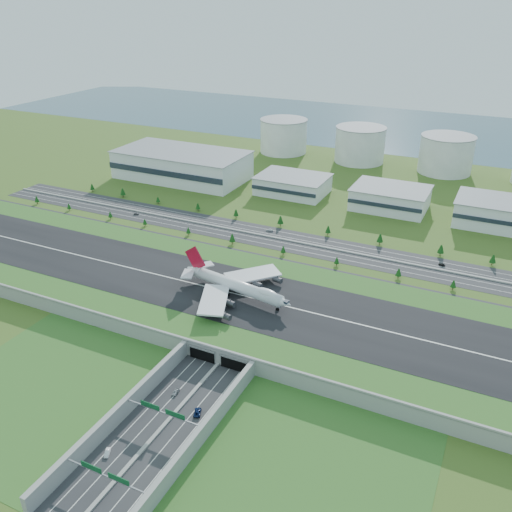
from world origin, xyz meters
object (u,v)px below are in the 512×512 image
at_px(fuel_tank_a, 284,136).
at_px(car_2, 197,412).
at_px(car_4, 136,214).
at_px(car_5, 442,265).
at_px(car_0, 176,392).
at_px(boeing_747, 236,286).
at_px(car_1, 107,453).
at_px(car_7, 270,230).

relative_size(fuel_tank_a, car_2, 8.26).
height_order(fuel_tank_a, car_4, fuel_tank_a).
bearing_deg(car_5, fuel_tank_a, -112.70).
relative_size(car_0, car_5, 1.18).
distance_m(fuel_tank_a, car_4, 224.14).
relative_size(boeing_747, car_4, 16.80).
xyz_separation_m(boeing_747, car_1, (4.64, -115.69, -13.40)).
relative_size(car_5, car_7, 0.78).
relative_size(car_0, car_2, 0.83).
xyz_separation_m(car_0, car_7, (-36.74, 181.07, -0.06)).
bearing_deg(boeing_747, car_5, 57.14).
bearing_deg(car_0, car_4, 125.23).
bearing_deg(boeing_747, car_1, -77.82).
relative_size(car_0, car_7, 0.92).
relative_size(boeing_747, car_1, 14.89).
xyz_separation_m(car_0, car_4, (-145.13, 164.92, -0.13)).
bearing_deg(fuel_tank_a, car_5, -46.18).
relative_size(car_4, car_5, 1.00).
bearing_deg(car_0, car_7, 95.35).
relative_size(car_4, car_7, 0.78).
xyz_separation_m(boeing_747, car_2, (24.16, -81.85, -13.35)).
height_order(car_1, car_5, car_1).
height_order(car_2, car_7, car_2).
distance_m(boeing_747, car_5, 140.99).
distance_m(boeing_747, car_7, 110.46).
height_order(fuel_tank_a, car_2, fuel_tank_a).
bearing_deg(fuel_tank_a, boeing_747, -71.45).
bearing_deg(car_7, fuel_tank_a, -177.02).
xyz_separation_m(fuel_tank_a, car_0, (113.29, -386.16, -16.52)).
distance_m(car_1, car_4, 249.24).
bearing_deg(car_0, car_2, -30.11).
height_order(fuel_tank_a, car_1, fuel_tank_a).
xyz_separation_m(boeing_747, car_7, (-27.88, 106.04, -13.40)).
bearing_deg(fuel_tank_a, car_0, -73.65).
distance_m(fuel_tank_a, car_5, 288.86).
bearing_deg(boeing_747, car_7, 114.62).
height_order(boeing_747, car_4, boeing_747).
relative_size(car_1, car_7, 0.88).
bearing_deg(boeing_747, fuel_tank_a, 118.44).
height_order(boeing_747, car_0, boeing_747).
distance_m(boeing_747, car_0, 76.72).
distance_m(car_1, car_5, 236.78).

